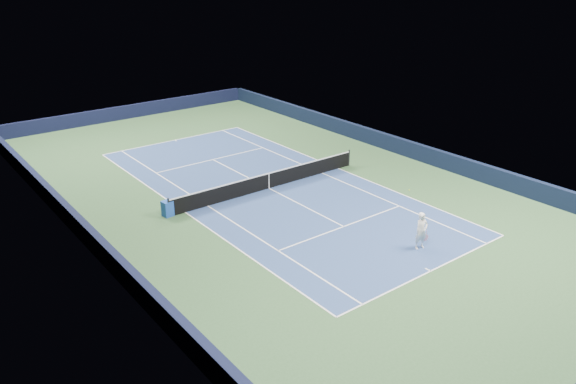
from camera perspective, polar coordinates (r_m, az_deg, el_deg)
ground at (r=32.86m, az=-1.95°, el=0.37°), size 40.00×40.00×0.00m
wall_far at (r=49.39m, az=-15.72°, el=7.89°), size 22.00×0.35×1.10m
wall_right at (r=39.59m, az=10.87°, el=4.75°), size 0.35×40.00×1.10m
wall_left at (r=28.29m, az=-20.04°, el=-3.74°), size 0.35×40.00×1.10m
court_surface at (r=32.86m, az=-1.95°, el=0.37°), size 10.97×23.77×0.01m
baseline_far at (r=42.52m, az=-11.43°, el=5.20°), size 10.97×0.08×0.00m
baseline_near at (r=25.18m, az=14.30°, el=-7.79°), size 10.97×0.08×0.00m
sideline_doubles_right at (r=36.11m, az=5.12°, el=2.41°), size 0.08×23.77×0.00m
sideline_doubles_left at (r=30.26m, az=-10.39°, el=-2.04°), size 0.08×23.77×0.00m
sideline_singles_right at (r=35.25m, az=3.48°, el=1.94°), size 0.08×23.77×0.00m
sideline_singles_left at (r=30.84m, az=-8.15°, el=-1.40°), size 0.08×23.77×0.00m
service_line_far at (r=37.91m, az=-7.64°, el=3.29°), size 8.23×0.08×0.00m
service_line_near at (r=28.37m, az=5.68°, el=-3.51°), size 8.23×0.08×0.00m
center_service_line at (r=32.86m, az=-1.95°, el=0.38°), size 0.08×12.80×0.00m
center_mark_far at (r=42.39m, az=-11.34°, el=5.15°), size 0.08×0.30×0.00m
center_mark_near at (r=25.26m, az=14.03°, el=-7.66°), size 0.08×0.30×0.00m
tennis_net at (r=32.68m, az=-1.96°, el=1.19°), size 12.90×0.10×1.07m
sponsor_cube at (r=29.88m, az=-12.14°, el=-1.65°), size 0.58×0.53×0.84m
tennis_player at (r=26.54m, az=13.40°, el=-3.86°), size 0.84×1.30×2.61m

